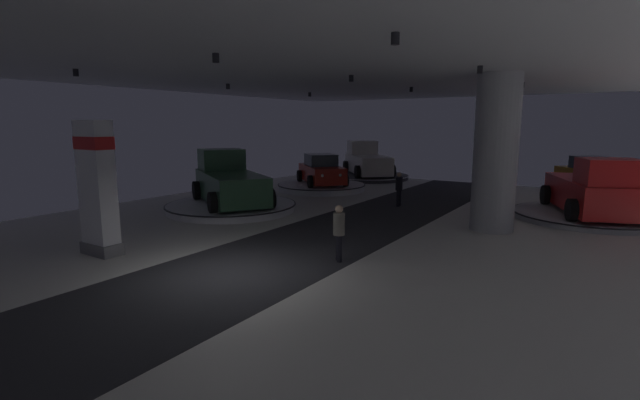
{
  "coord_description": "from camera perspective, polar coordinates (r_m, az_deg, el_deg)",
  "views": [
    {
      "loc": [
        7.97,
        -8.09,
        3.77
      ],
      "look_at": [
        0.27,
        3.84,
        1.4
      ],
      "focal_mm": 25.56,
      "sensor_mm": 36.0,
      "label": 1
    }
  ],
  "objects": [
    {
      "name": "pickup_truck_deep_left",
      "position": [
        32.18,
        5.88,
        4.87
      ],
      "size": [
        5.09,
        5.36,
        2.3
      ],
      "color": "silver",
      "rests_on": "display_platform_deep_left"
    },
    {
      "name": "display_car_deep_right",
      "position": [
        28.41,
        31.1,
        2.76
      ],
      "size": [
        4.11,
        4.36,
        1.71
      ],
      "color": "#B77519",
      "rests_on": "display_platform_deep_right"
    },
    {
      "name": "display_platform_far_right",
      "position": [
        21.22,
        30.53,
        -1.7
      ],
      "size": [
        5.68,
        5.68,
        0.25
      ],
      "color": "#B7B7BC",
      "rests_on": "ground"
    },
    {
      "name": "column_right",
      "position": [
        17.21,
        21.12,
        5.45
      ],
      "size": [
        1.5,
        1.5,
        5.5
      ],
      "color": "#ADADB2",
      "rests_on": "ground"
    },
    {
      "name": "visitor_walking_near",
      "position": [
        12.57,
        2.39,
        -3.7
      ],
      "size": [
        0.32,
        0.32,
        1.59
      ],
      "color": "black",
      "rests_on": "ground"
    },
    {
      "name": "pickup_truck_mid_left",
      "position": [
        20.55,
        -11.34,
        2.28
      ],
      "size": [
        5.6,
        4.67,
        2.3
      ],
      "color": "#2D5638",
      "rests_on": "display_platform_mid_left"
    },
    {
      "name": "visitor_walking_far",
      "position": [
        21.3,
        9.85,
        1.61
      ],
      "size": [
        0.32,
        0.32,
        1.59
      ],
      "color": "black",
      "rests_on": "ground"
    },
    {
      "name": "display_platform_deep_right",
      "position": [
        28.49,
        30.98,
        0.91
      ],
      "size": [
        4.98,
        4.98,
        0.35
      ],
      "color": "#333338",
      "rests_on": "ground"
    },
    {
      "name": "display_platform_deep_left",
      "position": [
        31.97,
        5.99,
        2.94
      ],
      "size": [
        5.68,
        5.68,
        0.28
      ],
      "color": "#333338",
      "rests_on": "ground"
    },
    {
      "name": "brand_sign_pylon",
      "position": [
        14.55,
        -26.12,
        1.56
      ],
      "size": [
        1.27,
        0.66,
        3.88
      ],
      "color": "slate",
      "rests_on": "ground"
    },
    {
      "name": "pickup_truck_far_right",
      "position": [
        20.76,
        31.04,
        0.96
      ],
      "size": [
        4.05,
        5.7,
        2.3
      ],
      "color": "red",
      "rests_on": "display_platform_far_right"
    },
    {
      "name": "display_platform_mid_left",
      "position": [
        20.41,
        -11.03,
        -0.83
      ],
      "size": [
        5.68,
        5.68,
        0.32
      ],
      "color": "silver",
      "rests_on": "ground"
    },
    {
      "name": "ground",
      "position": [
        11.97,
        -11.26,
        -9.19
      ],
      "size": [
        24.0,
        44.0,
        0.06
      ],
      "color": "silver"
    },
    {
      "name": "display_platform_far_left",
      "position": [
        26.29,
        0.18,
        1.68
      ],
      "size": [
        5.05,
        5.05,
        0.36
      ],
      "color": "silver",
      "rests_on": "ground"
    },
    {
      "name": "display_car_far_left",
      "position": [
        26.21,
        0.17,
        3.69
      ],
      "size": [
        4.3,
        4.18,
        1.71
      ],
      "color": "maroon",
      "rests_on": "display_platform_far_left"
    },
    {
      "name": "ceiling_with_spotlights",
      "position": [
        11.49,
        -12.21,
        18.18
      ],
      "size": [
        24.0,
        44.0,
        0.39
      ],
      "color": "silver"
    }
  ]
}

